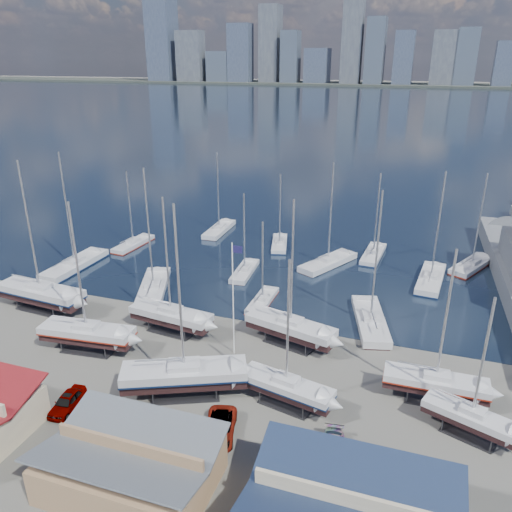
% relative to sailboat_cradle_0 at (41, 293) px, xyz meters
% --- Properties ---
extents(ground, '(1400.00, 1400.00, 0.00)m').
position_rel_sailboat_cradle_0_xyz_m(ground, '(25.67, -4.81, -2.22)').
color(ground, '#605E59').
rests_on(ground, ground).
extents(water, '(1400.00, 600.00, 0.40)m').
position_rel_sailboat_cradle_0_xyz_m(water, '(25.67, 305.19, -2.37)').
color(water, '#19253A').
rests_on(water, ground).
extents(far_shore, '(1400.00, 80.00, 2.20)m').
position_rel_sailboat_cradle_0_xyz_m(far_shore, '(25.67, 565.19, -1.12)').
color(far_shore, '#2D332D').
rests_on(far_shore, ground).
extents(skyline, '(639.14, 43.80, 107.69)m').
position_rel_sailboat_cradle_0_xyz_m(skyline, '(17.83, 558.95, 36.87)').
color(skyline, '#475166').
rests_on(skyline, far_shore).
extents(shed_grey, '(12.60, 8.40, 4.17)m').
position_rel_sailboat_cradle_0_xyz_m(shed_grey, '(25.67, -20.81, -0.07)').
color(shed_grey, '#8C6B4C').
rests_on(shed_grey, ground).
extents(sailboat_cradle_0, '(12.05, 4.23, 18.88)m').
position_rel_sailboat_cradle_0_xyz_m(sailboat_cradle_0, '(0.00, 0.00, 0.00)').
color(sailboat_cradle_0, '#2D2D33').
rests_on(sailboat_cradle_0, ground).
extents(sailboat_cradle_1, '(10.59, 3.89, 16.68)m').
position_rel_sailboat_cradle_0_xyz_m(sailboat_cradle_1, '(11.31, -6.22, -0.11)').
color(sailboat_cradle_1, '#2D2D33').
rests_on(sailboat_cradle_1, ground).
extents(sailboat_cradle_2, '(10.12, 3.91, 16.09)m').
position_rel_sailboat_cradle_0_xyz_m(sailboat_cradle_2, '(18.00, 0.18, -0.14)').
color(sailboat_cradle_2, '#2D2D33').
rests_on(sailboat_cradle_2, ground).
extents(sailboat_cradle_3, '(11.99, 7.72, 18.64)m').
position_rel_sailboat_cradle_0_xyz_m(sailboat_cradle_3, '(24.64, -9.86, -0.01)').
color(sailboat_cradle_3, '#2D2D33').
rests_on(sailboat_cradle_3, ground).
extents(sailboat_cradle_4, '(10.56, 5.35, 16.56)m').
position_rel_sailboat_cradle_0_xyz_m(sailboat_cradle_4, '(31.69, 1.89, -0.12)').
color(sailboat_cradle_4, '#2D2D33').
rests_on(sailboat_cradle_4, ground).
extents(sailboat_cradle_5, '(9.17, 4.33, 14.42)m').
position_rel_sailboat_cradle_0_xyz_m(sailboat_cradle_5, '(34.03, -8.37, -0.23)').
color(sailboat_cradle_5, '#2D2D33').
rests_on(sailboat_cradle_5, ground).
extents(sailboat_cradle_6, '(9.31, 2.68, 15.09)m').
position_rel_sailboat_cradle_0_xyz_m(sailboat_cradle_6, '(46.79, -3.48, -0.20)').
color(sailboat_cradle_6, '#2D2D33').
rests_on(sailboat_cradle_6, ground).
extents(sailboat_cradle_7, '(8.08, 4.85, 13.00)m').
position_rel_sailboat_cradle_0_xyz_m(sailboat_cradle_7, '(49.63, -7.41, -0.30)').
color(sailboat_cradle_7, '#2D2D33').
rests_on(sailboat_cradle_7, ground).
extents(sailboat_moored_0, '(3.82, 12.35, 18.31)m').
position_rel_sailboat_cradle_0_xyz_m(sailboat_moored_0, '(-4.55, 12.31, -1.91)').
color(sailboat_moored_0, black).
rests_on(sailboat_moored_0, water).
extents(sailboat_moored_1, '(3.33, 9.14, 13.38)m').
position_rel_sailboat_cradle_0_xyz_m(sailboat_moored_1, '(-1.23, 23.32, -1.91)').
color(sailboat_moored_1, black).
rests_on(sailboat_moored_1, water).
extents(sailboat_moored_2, '(2.96, 10.04, 15.09)m').
position_rel_sailboat_cradle_0_xyz_m(sailboat_moored_2, '(9.63, 34.78, -1.90)').
color(sailboat_moored_2, black).
rests_on(sailboat_moored_2, water).
extents(sailboat_moored_3, '(7.43, 12.28, 17.77)m').
position_rel_sailboat_cradle_0_xyz_m(sailboat_moored_3, '(10.70, 8.93, -1.91)').
color(sailboat_moored_3, black).
rests_on(sailboat_moored_3, water).
extents(sailboat_moored_4, '(2.91, 8.54, 12.69)m').
position_rel_sailboat_cradle_0_xyz_m(sailboat_moored_4, '(20.41, 18.46, -1.90)').
color(sailboat_moored_4, black).
rests_on(sailboat_moored_4, water).
extents(sailboat_moored_5, '(4.38, 8.90, 12.82)m').
position_rel_sailboat_cradle_0_xyz_m(sailboat_moored_5, '(22.05, 31.25, -1.91)').
color(sailboat_moored_5, black).
rests_on(sailboat_moored_5, water).
extents(sailboat_moored_6, '(2.29, 7.78, 11.58)m').
position_rel_sailboat_cradle_0_xyz_m(sailboat_moored_6, '(25.78, 10.28, -1.91)').
color(sailboat_moored_6, black).
rests_on(sailboat_moored_6, water).
extents(sailboat_moored_7, '(7.69, 11.13, 16.51)m').
position_rel_sailboat_cradle_0_xyz_m(sailboat_moored_7, '(31.41, 25.47, -1.90)').
color(sailboat_moored_7, black).
rests_on(sailboat_moored_7, water).
extents(sailboat_moored_8, '(3.35, 9.62, 14.12)m').
position_rel_sailboat_cradle_0_xyz_m(sailboat_moored_8, '(37.59, 31.24, -1.91)').
color(sailboat_moored_8, black).
rests_on(sailboat_moored_8, water).
extents(sailboat_moored_9, '(5.94, 11.81, 17.17)m').
position_rel_sailboat_cradle_0_xyz_m(sailboat_moored_9, '(39.63, 9.12, -1.90)').
color(sailboat_moored_9, black).
rests_on(sailboat_moored_9, water).
extents(sailboat_moored_10, '(4.27, 11.38, 16.61)m').
position_rel_sailboat_cradle_0_xyz_m(sailboat_moored_10, '(46.34, 24.00, -1.91)').
color(sailboat_moored_10, black).
rests_on(sailboat_moored_10, water).
extents(sailboat_moored_11, '(7.10, 10.33, 15.16)m').
position_rel_sailboat_cradle_0_xyz_m(sailboat_moored_11, '(52.17, 31.32, -1.91)').
color(sailboat_moored_11, black).
rests_on(sailboat_moored_11, water).
extents(car_a, '(2.20, 4.56, 1.50)m').
position_rel_sailboat_cradle_0_xyz_m(car_a, '(15.45, -15.09, -1.47)').
color(car_a, gray).
rests_on(car_a, ground).
extents(car_b, '(4.33, 2.77, 1.35)m').
position_rel_sailboat_cradle_0_xyz_m(car_b, '(23.87, -16.63, -1.55)').
color(car_b, gray).
rests_on(car_b, ground).
extents(car_c, '(3.76, 5.80, 1.49)m').
position_rel_sailboat_cradle_0_xyz_m(car_c, '(29.81, -13.86, -1.48)').
color(car_c, gray).
rests_on(car_c, ground).
extents(car_d, '(2.50, 4.95, 1.38)m').
position_rel_sailboat_cradle_0_xyz_m(car_d, '(39.24, -13.41, -1.53)').
color(car_d, gray).
rests_on(car_d, ground).
extents(flagpole, '(1.12, 0.12, 12.67)m').
position_rel_sailboat_cradle_0_xyz_m(flagpole, '(26.57, -1.81, 5.12)').
color(flagpole, white).
rests_on(flagpole, ground).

